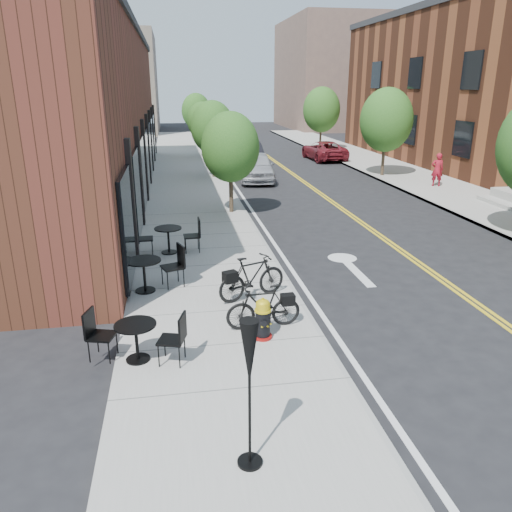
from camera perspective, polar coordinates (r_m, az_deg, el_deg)
ground at (r=11.41m, az=5.63°, el=-6.12°), size 120.00×120.00×0.00m
sidewalk_near at (r=20.53m, az=-7.06°, el=5.41°), size 4.00×70.00×0.12m
sidewalk_far at (r=24.18m, az=22.82°, el=6.12°), size 4.00×70.00×0.12m
building_near at (r=24.28m, az=-18.92°, el=14.86°), size 5.00×28.00×7.00m
bg_building_left at (r=58.19m, az=-15.45°, el=18.48°), size 8.00×14.00×10.00m
bg_building_right at (r=62.85m, az=8.40°, el=19.83°), size 10.00×16.00×12.00m
tree_near_a at (r=19.21m, az=-2.95°, el=12.31°), size 2.20×2.20×3.81m
tree_near_b at (r=27.13m, az=-4.99°, el=14.43°), size 2.30×2.30×3.98m
tree_near_c at (r=35.10m, az=-6.11°, el=15.10°), size 2.10×2.10×3.67m
tree_near_d at (r=43.06m, az=-6.84°, el=16.12°), size 2.40×2.40×4.11m
tree_far_b at (r=28.40m, az=14.67°, el=14.80°), size 2.80×2.80×4.62m
tree_far_c at (r=39.67m, az=7.50°, el=16.25°), size 2.80×2.80×4.62m
fire_hydrant at (r=9.74m, az=0.78°, el=-7.22°), size 0.45×0.45×0.85m
bicycle_left at (r=10.10m, az=0.86°, el=-5.83°), size 1.56×0.53×0.93m
bicycle_right at (r=11.45m, az=-0.45°, el=-2.44°), size 1.79×1.10×1.04m
bistro_set_a at (r=9.21m, az=-13.53°, el=-8.95°), size 1.77×0.92×0.93m
bistro_set_b at (r=12.14m, az=-12.68°, el=-1.67°), size 1.95×1.08×1.03m
bistro_set_c at (r=14.82m, az=-9.99°, el=2.21°), size 1.85×0.82×0.99m
patio_umbrella at (r=6.20m, az=-0.76°, el=-12.23°), size 0.33×0.33×2.07m
parked_car_a at (r=26.72m, az=0.08°, el=10.18°), size 2.25×4.55×1.49m
parked_car_b at (r=30.33m, az=-1.11°, el=11.36°), size 1.91×5.00×1.63m
parked_car_c at (r=37.39m, az=-4.03°, el=12.59°), size 1.99×4.89×1.42m
parked_car_far at (r=34.79m, az=7.77°, el=11.87°), size 2.30×4.64×1.26m
pedestrian at (r=26.17m, az=20.01°, el=9.26°), size 0.66×0.52×1.60m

